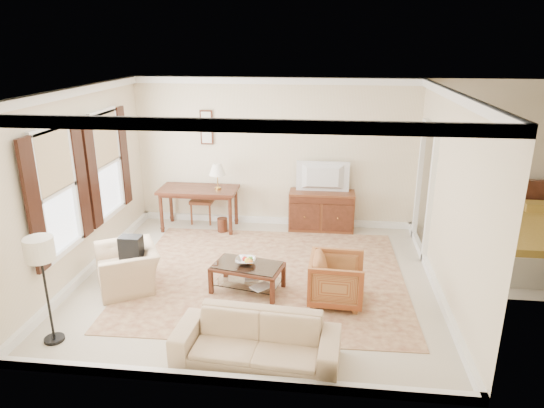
% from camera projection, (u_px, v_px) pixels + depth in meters
% --- Properties ---
extents(room_shell, '(5.51, 5.01, 2.91)m').
position_uv_depth(room_shell, '(255.00, 121.00, 6.80)').
color(room_shell, beige).
rests_on(room_shell, ground).
extents(annex_bedroom, '(3.00, 2.70, 2.90)m').
position_uv_depth(annex_bedroom, '(533.00, 243.00, 8.08)').
color(annex_bedroom, beige).
rests_on(annex_bedroom, ground).
extents(window_front, '(0.12, 1.56, 1.80)m').
position_uv_depth(window_front, '(57.00, 192.00, 6.73)').
color(window_front, '#CCB284').
rests_on(window_front, room_shell).
extents(window_rear, '(0.12, 1.56, 1.80)m').
position_uv_depth(window_rear, '(107.00, 164.00, 8.24)').
color(window_rear, '#CCB284').
rests_on(window_rear, room_shell).
extents(doorway, '(0.10, 1.12, 2.25)m').
position_uv_depth(doorway, '(424.00, 191.00, 8.36)').
color(doorway, white).
rests_on(doorway, room_shell).
extents(rug, '(4.38, 3.78, 0.01)m').
position_uv_depth(rug, '(267.00, 275.00, 7.70)').
color(rug, brown).
rests_on(rug, room_shell).
extents(writing_desk, '(1.51, 0.75, 0.82)m').
position_uv_depth(writing_desk, '(199.00, 194.00, 9.42)').
color(writing_desk, '#512617').
rests_on(writing_desk, room_shell).
extents(desk_chair, '(0.53, 0.53, 1.05)m').
position_uv_depth(desk_chair, '(202.00, 197.00, 9.82)').
color(desk_chair, brown).
rests_on(desk_chair, room_shell).
extents(desk_lamp, '(0.32, 0.32, 0.50)m').
position_uv_depth(desk_lamp, '(217.00, 176.00, 9.27)').
color(desk_lamp, silver).
rests_on(desk_lamp, writing_desk).
extents(framed_prints, '(0.25, 0.04, 0.68)m').
position_uv_depth(framed_prints, '(207.00, 127.00, 9.44)').
color(framed_prints, '#512617').
rests_on(framed_prints, room_shell).
extents(sideboard, '(1.26, 0.48, 0.77)m').
position_uv_depth(sideboard, '(321.00, 211.00, 9.46)').
color(sideboard, brown).
rests_on(sideboard, room_shell).
extents(tv, '(0.97, 0.56, 0.13)m').
position_uv_depth(tv, '(323.00, 168.00, 9.16)').
color(tv, black).
rests_on(tv, sideboard).
extents(coffee_table, '(1.11, 0.79, 0.43)m').
position_uv_depth(coffee_table, '(248.00, 271.00, 7.15)').
color(coffee_table, '#512617').
rests_on(coffee_table, room_shell).
extents(fruit_bowl, '(0.42, 0.42, 0.10)m').
position_uv_depth(fruit_bowl, '(245.00, 260.00, 7.13)').
color(fruit_bowl, silver).
rests_on(fruit_bowl, coffee_table).
extents(book_a, '(0.28, 0.09, 0.38)m').
position_uv_depth(book_a, '(244.00, 277.00, 7.30)').
color(book_a, brown).
rests_on(book_a, coffee_table).
extents(book_b, '(0.22, 0.21, 0.38)m').
position_uv_depth(book_b, '(257.00, 284.00, 7.09)').
color(book_b, brown).
rests_on(book_b, coffee_table).
extents(striped_armchair, '(0.74, 0.78, 0.77)m').
position_uv_depth(striped_armchair, '(337.00, 277.00, 6.82)').
color(striped_armchair, brown).
rests_on(striped_armchair, room_shell).
extents(club_armchair, '(1.03, 1.16, 0.85)m').
position_uv_depth(club_armchair, '(127.00, 261.00, 7.23)').
color(club_armchair, tan).
rests_on(club_armchair, room_shell).
extents(backpack, '(0.33, 0.38, 0.40)m').
position_uv_depth(backpack, '(131.00, 245.00, 7.18)').
color(backpack, black).
rests_on(backpack, club_armchair).
extents(sofa, '(1.94, 0.70, 0.74)m').
position_uv_depth(sofa, '(256.00, 333.00, 5.55)').
color(sofa, tan).
rests_on(sofa, room_shell).
extents(floor_lamp, '(0.34, 0.34, 1.39)m').
position_uv_depth(floor_lamp, '(41.00, 257.00, 5.68)').
color(floor_lamp, black).
rests_on(floor_lamp, room_shell).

